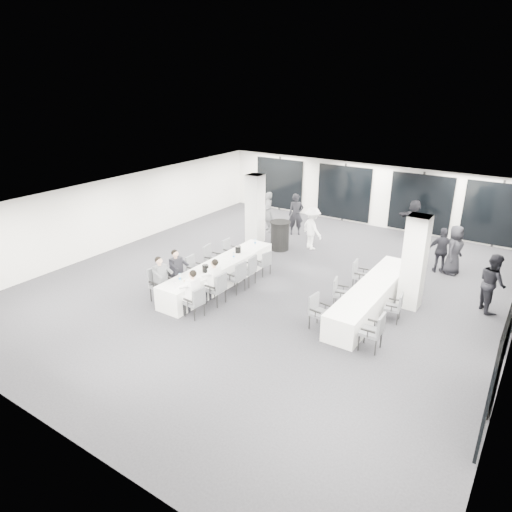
# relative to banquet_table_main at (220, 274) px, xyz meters

# --- Properties ---
(room) EXTENTS (14.04, 16.04, 2.84)m
(room) POSITION_rel_banquet_table_main_xyz_m (2.33, 2.04, 1.01)
(room) COLOR #222327
(room) RESTS_ON ground
(column_left) EXTENTS (0.60, 0.60, 2.80)m
(column_left) POSITION_rel_banquet_table_main_xyz_m (-1.36, 4.13, 1.02)
(column_left) COLOR silver
(column_left) RESTS_ON floor
(column_right) EXTENTS (0.60, 0.60, 2.80)m
(column_right) POSITION_rel_banquet_table_main_xyz_m (5.64, 1.93, 1.02)
(column_right) COLOR silver
(column_right) RESTS_ON floor
(banquet_table_main) EXTENTS (0.90, 5.00, 0.75)m
(banquet_table_main) POSITION_rel_banquet_table_main_xyz_m (0.00, 0.00, 0.00)
(banquet_table_main) COLOR white
(banquet_table_main) RESTS_ON floor
(banquet_table_side) EXTENTS (0.90, 5.00, 0.75)m
(banquet_table_side) POSITION_rel_banquet_table_main_xyz_m (4.76, 1.16, 0.00)
(banquet_table_side) COLOR white
(banquet_table_side) RESTS_ON floor
(cocktail_table) EXTENTS (0.82, 0.82, 1.14)m
(cocktail_table) POSITION_rel_banquet_table_main_xyz_m (-0.03, 3.90, 0.20)
(cocktail_table) COLOR black
(cocktail_table) RESTS_ON floor
(chair_main_left_near) EXTENTS (0.54, 0.60, 1.04)m
(chair_main_left_near) POSITION_rel_banquet_table_main_xyz_m (-0.84, -1.93, 0.22)
(chair_main_left_near) COLOR #494B50
(chair_main_left_near) RESTS_ON floor
(chair_main_left_second) EXTENTS (0.44, 0.49, 0.86)m
(chair_main_left_second) POSITION_rel_banquet_table_main_xyz_m (-0.83, -1.23, 0.12)
(chair_main_left_second) COLOR #494B50
(chair_main_left_second) RESTS_ON floor
(chair_main_left_mid) EXTENTS (0.48, 0.53, 0.90)m
(chair_main_left_mid) POSITION_rel_banquet_table_main_xyz_m (-0.83, -0.32, 0.14)
(chair_main_left_mid) COLOR #494B50
(chair_main_left_mid) RESTS_ON floor
(chair_main_left_fourth) EXTENTS (0.57, 0.61, 1.00)m
(chair_main_left_fourth) POSITION_rel_banquet_table_main_xyz_m (-0.84, 0.60, 0.19)
(chair_main_left_fourth) COLOR #494B50
(chair_main_left_fourth) RESTS_ON floor
(chair_main_left_far) EXTENTS (0.46, 0.52, 0.90)m
(chair_main_left_far) POSITION_rel_banquet_table_main_xyz_m (-0.83, 1.65, 0.14)
(chair_main_left_far) COLOR #494B50
(chair_main_left_far) RESTS_ON floor
(chair_main_right_near) EXTENTS (0.51, 0.56, 0.93)m
(chair_main_right_near) POSITION_rel_banquet_table_main_xyz_m (0.83, -2.13, 0.15)
(chair_main_right_near) COLOR #494B50
(chair_main_right_near) RESTS_ON floor
(chair_main_right_second) EXTENTS (0.52, 0.58, 1.00)m
(chair_main_right_second) POSITION_rel_banquet_table_main_xyz_m (0.84, -1.15, 0.20)
(chair_main_right_second) COLOR #494B50
(chair_main_right_second) RESTS_ON floor
(chair_main_right_mid) EXTENTS (0.55, 0.60, 1.02)m
(chair_main_right_mid) POSITION_rel_banquet_table_main_xyz_m (0.84, -0.16, 0.21)
(chair_main_right_mid) COLOR #494B50
(chair_main_right_mid) RESTS_ON floor
(chair_main_right_fourth) EXTENTS (0.56, 0.61, 1.02)m
(chair_main_right_fourth) POSITION_rel_banquet_table_main_xyz_m (0.84, 0.47, 0.21)
(chair_main_right_fourth) COLOR #494B50
(chair_main_right_fourth) RESTS_ON floor
(chair_main_right_far) EXTENTS (0.52, 0.55, 0.86)m
(chair_main_right_far) POSITION_rel_banquet_table_main_xyz_m (0.82, 1.44, 0.12)
(chair_main_right_far) COLOR #494B50
(chair_main_right_far) RESTS_ON floor
(chair_side_left_near) EXTENTS (0.53, 0.57, 0.95)m
(chair_side_left_near) POSITION_rel_banquet_table_main_xyz_m (3.93, -0.74, 0.17)
(chair_side_left_near) COLOR #494B50
(chair_side_left_near) RESTS_ON floor
(chair_side_left_mid) EXTENTS (0.55, 0.58, 0.91)m
(chair_side_left_mid) POSITION_rel_banquet_table_main_xyz_m (3.93, 0.68, 0.14)
(chair_side_left_mid) COLOR #494B50
(chair_side_left_mid) RESTS_ON floor
(chair_side_left_far) EXTENTS (0.53, 0.57, 0.95)m
(chair_side_left_far) POSITION_rel_banquet_table_main_xyz_m (3.93, 2.20, 0.16)
(chair_side_left_far) COLOR #494B50
(chair_side_left_far) RESTS_ON floor
(chair_side_right_near) EXTENTS (0.53, 0.59, 1.02)m
(chair_side_right_near) POSITION_rel_banquet_table_main_xyz_m (5.60, -0.97, 0.20)
(chair_side_right_near) COLOR #494B50
(chair_side_right_near) RESTS_ON floor
(chair_side_right_mid) EXTENTS (0.49, 0.53, 0.86)m
(chair_side_right_mid) POSITION_rel_banquet_table_main_xyz_m (5.58, 0.74, 0.12)
(chair_side_right_mid) COLOR #494B50
(chair_side_right_mid) RESTS_ON floor
(chair_side_right_far) EXTENTS (0.58, 0.61, 0.97)m
(chair_side_right_far) POSITION_rel_banquet_table_main_xyz_m (5.59, 2.25, 0.18)
(chair_side_right_far) COLOR #494B50
(chair_side_right_far) RESTS_ON floor
(seated_guest_a) EXTENTS (0.50, 0.38, 1.44)m
(seated_guest_a) POSITION_rel_banquet_table_main_xyz_m (-0.67, -1.93, 0.44)
(seated_guest_a) COLOR #525459
(seated_guest_a) RESTS_ON floor
(seated_guest_b) EXTENTS (0.50, 0.38, 1.44)m
(seated_guest_b) POSITION_rel_banquet_table_main_xyz_m (-0.67, -1.23, 0.44)
(seated_guest_b) COLOR black
(seated_guest_b) RESTS_ON floor
(seated_guest_c) EXTENTS (0.50, 0.38, 1.44)m
(seated_guest_c) POSITION_rel_banquet_table_main_xyz_m (0.67, -2.12, 0.44)
(seated_guest_c) COLOR white
(seated_guest_c) RESTS_ON floor
(seated_guest_d) EXTENTS (0.50, 0.38, 1.44)m
(seated_guest_d) POSITION_rel_banquet_table_main_xyz_m (0.67, -1.16, 0.44)
(seated_guest_d) COLOR white
(seated_guest_d) RESTS_ON floor
(standing_guest_a) EXTENTS (0.94, 0.90, 2.01)m
(standing_guest_a) POSITION_rel_banquet_table_main_xyz_m (-0.43, 5.90, 0.63)
(standing_guest_a) COLOR black
(standing_guest_a) RESTS_ON floor
(standing_guest_c) EXTENTS (1.39, 1.14, 1.91)m
(standing_guest_c) POSITION_rel_banquet_table_main_xyz_m (0.97, 4.69, 0.58)
(standing_guest_c) COLOR white
(standing_guest_c) RESTS_ON floor
(standing_guest_d) EXTENTS (1.23, 1.01, 1.83)m
(standing_guest_d) POSITION_rel_banquet_table_main_xyz_m (5.78, 5.05, 0.54)
(standing_guest_d) COLOR black
(standing_guest_d) RESTS_ON floor
(standing_guest_e) EXTENTS (0.74, 1.04, 1.97)m
(standing_guest_e) POSITION_rel_banquet_table_main_xyz_m (6.15, 5.17, 0.61)
(standing_guest_e) COLOR black
(standing_guest_e) RESTS_ON floor
(standing_guest_f) EXTENTS (1.85, 1.06, 1.89)m
(standing_guest_f) POSITION_rel_banquet_table_main_xyz_m (3.95, 8.13, 0.57)
(standing_guest_f) COLOR black
(standing_guest_f) RESTS_ON floor
(standing_guest_g) EXTENTS (0.93, 0.92, 1.99)m
(standing_guest_g) POSITION_rel_banquet_table_main_xyz_m (-1.64, 5.57, 0.62)
(standing_guest_g) COLOR #525459
(standing_guest_g) RESTS_ON floor
(standing_guest_h) EXTENTS (1.01, 1.12, 1.99)m
(standing_guest_h) POSITION_rel_banquet_table_main_xyz_m (7.64, 2.93, 0.62)
(standing_guest_h) COLOR black
(standing_guest_h) RESTS_ON floor
(ice_bucket_near) EXTENTS (0.20, 0.20, 0.23)m
(ice_bucket_near) POSITION_rel_banquet_table_main_xyz_m (0.09, -0.81, 0.49)
(ice_bucket_near) COLOR black
(ice_bucket_near) RESTS_ON banquet_table_main
(ice_bucket_far) EXTENTS (0.20, 0.20, 0.23)m
(ice_bucket_far) POSITION_rel_banquet_table_main_xyz_m (-0.04, 1.11, 0.49)
(ice_bucket_far) COLOR black
(ice_bucket_far) RESTS_ON banquet_table_main
(water_bottle_a) EXTENTS (0.08, 0.08, 0.24)m
(water_bottle_a) POSITION_rel_banquet_table_main_xyz_m (-0.10, -1.76, 0.49)
(water_bottle_a) COLOR silver
(water_bottle_a) RESTS_ON banquet_table_main
(water_bottle_b) EXTENTS (0.07, 0.07, 0.22)m
(water_bottle_b) POSITION_rel_banquet_table_main_xyz_m (0.16, 0.57, 0.48)
(water_bottle_b) COLOR silver
(water_bottle_b) RESTS_ON banquet_table_main
(water_bottle_c) EXTENTS (0.06, 0.06, 0.20)m
(water_bottle_c) POSITION_rel_banquet_table_main_xyz_m (0.01, 2.09, 0.48)
(water_bottle_c) COLOR silver
(water_bottle_c) RESTS_ON banquet_table_main
(plate_a) EXTENTS (0.19, 0.19, 0.03)m
(plate_a) POSITION_rel_banquet_table_main_xyz_m (-0.19, -1.64, 0.39)
(plate_a) COLOR white
(plate_a) RESTS_ON banquet_table_main
(plate_b) EXTENTS (0.20, 0.20, 0.03)m
(plate_b) POSITION_rel_banquet_table_main_xyz_m (0.05, -1.68, 0.39)
(plate_b) COLOR white
(plate_b) RESTS_ON banquet_table_main
(plate_c) EXTENTS (0.22, 0.22, 0.03)m
(plate_c) POSITION_rel_banquet_table_main_xyz_m (0.08, -0.70, 0.39)
(plate_c) COLOR white
(plate_c) RESTS_ON banquet_table_main
(wine_glass) EXTENTS (0.08, 0.08, 0.20)m
(wine_glass) POSITION_rel_banquet_table_main_xyz_m (0.11, -2.19, 0.53)
(wine_glass) COLOR silver
(wine_glass) RESTS_ON banquet_table_main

